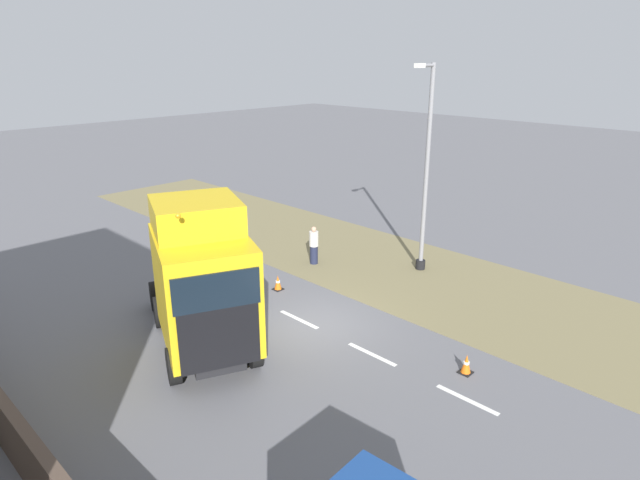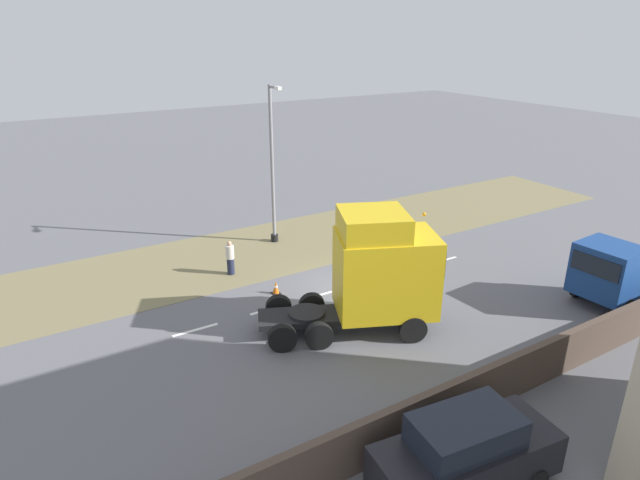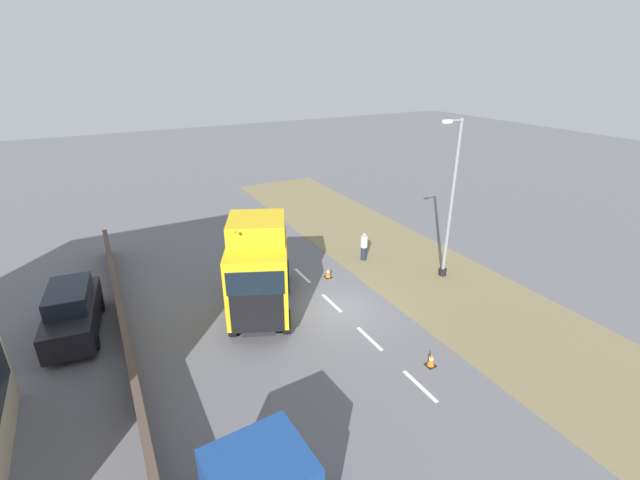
% 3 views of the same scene
% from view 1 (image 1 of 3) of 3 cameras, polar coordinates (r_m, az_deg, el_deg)
% --- Properties ---
extents(ground_plane, '(120.00, 120.00, 0.00)m').
position_cam_1_polar(ground_plane, '(17.99, -0.70, -9.20)').
color(ground_plane, slate).
rests_on(ground_plane, ground).
extents(grass_verge, '(7.00, 44.00, 0.01)m').
position_cam_1_polar(grass_verge, '(22.21, 10.34, -3.76)').
color(grass_verge, olive).
rests_on(grass_verge, ground).
extents(lane_markings, '(0.16, 14.60, 0.00)m').
position_cam_1_polar(lane_markings, '(18.43, -2.26, -8.46)').
color(lane_markings, white).
rests_on(lane_markings, ground).
extents(boundary_wall, '(0.25, 24.00, 1.53)m').
position_cam_1_polar(boundary_wall, '(13.83, -29.67, -17.99)').
color(boundary_wall, '#4C3D33').
rests_on(boundary_wall, ground).
extents(lorry_cab, '(4.84, 6.83, 4.88)m').
position_cam_1_polar(lorry_cab, '(15.73, -12.39, -4.41)').
color(lorry_cab, black).
rests_on(lorry_cab, ground).
extents(lamp_post, '(1.32, 0.39, 8.27)m').
position_cam_1_polar(lamp_post, '(21.75, 11.15, 6.13)').
color(lamp_post, black).
rests_on(lamp_post, ground).
extents(pedestrian, '(0.39, 0.39, 1.68)m').
position_cam_1_polar(pedestrian, '(22.82, -0.66, -0.61)').
color(pedestrian, '#1E233D').
rests_on(pedestrian, ground).
extents(traffic_cone_lead, '(0.36, 0.36, 0.58)m').
position_cam_1_polar(traffic_cone_lead, '(16.02, 15.34, -12.65)').
color(traffic_cone_lead, black).
rests_on(traffic_cone_lead, ground).
extents(traffic_cone_trailing, '(0.36, 0.36, 0.58)m').
position_cam_1_polar(traffic_cone_trailing, '(20.58, -4.52, -4.56)').
color(traffic_cone_trailing, black).
rests_on(traffic_cone_trailing, ground).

